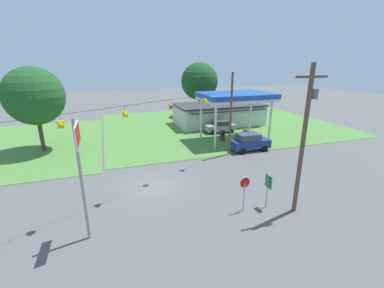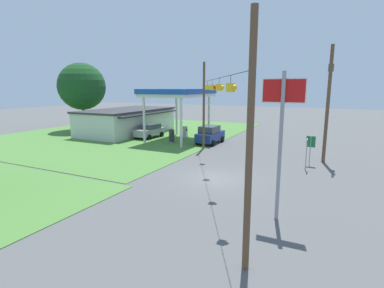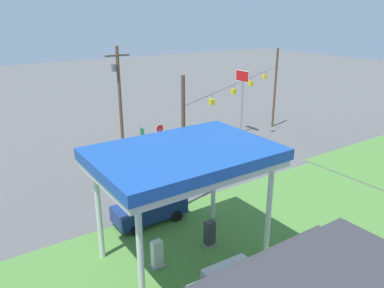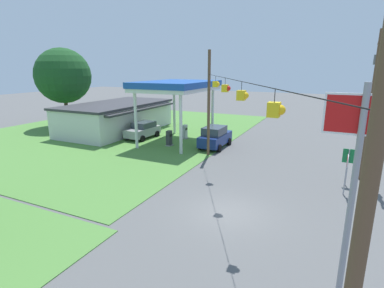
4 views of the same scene
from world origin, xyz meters
TOP-DOWN VIEW (x-y plane):
  - ground_plane at (0.00, 0.00)m, footprint 160.00×160.00m
  - grass_verge_station_corner at (14.23, 18.71)m, footprint 36.00×28.00m
  - gas_station_canopy at (12.23, 9.60)m, footprint 8.72×6.07m
  - gas_station_store at (14.14, 18.69)m, footprint 13.86×7.78m
  - fuel_pump_near at (10.58, 9.60)m, footprint 0.71×0.56m
  - fuel_pump_far at (13.88, 9.60)m, footprint 0.71×0.56m
  - car_at_pumps_front at (12.01, 5.44)m, footprint 4.47×2.12m
  - car_at_pumps_rear at (12.22, 13.76)m, footprint 4.27×2.26m
  - stop_sign_roadside at (5.14, -5.47)m, footprint 0.80×0.08m
  - stop_sign_overhead at (-4.60, -5.18)m, footprint 0.22×1.99m
  - route_sign at (6.89, -5.59)m, footprint 0.10×0.70m
  - utility_pole_main at (8.49, -6.55)m, footprint 2.20×0.44m
  - signal_span_gantry at (0.00, -0.01)m, footprint 18.80×10.24m
  - tree_behind_station at (13.57, 26.29)m, footprint 6.73×6.73m
  - tree_west_verge at (-10.28, 12.91)m, footprint 6.24×6.24m

SIDE VIEW (x-z plane):
  - ground_plane at x=0.00m, z-range 0.00..0.00m
  - grass_verge_station_corner at x=14.23m, z-range 0.00..0.04m
  - fuel_pump_near at x=10.58m, z-range -0.04..1.47m
  - fuel_pump_far at x=13.88m, z-range -0.04..1.47m
  - car_at_pumps_rear at x=12.22m, z-range 0.04..1.78m
  - car_at_pumps_front at x=12.01m, z-range 0.01..2.05m
  - gas_station_store at x=14.14m, z-range 0.01..3.34m
  - route_sign at x=6.89m, z-range 0.51..2.91m
  - stop_sign_roadside at x=5.14m, z-range 0.56..3.06m
  - signal_span_gantry at x=0.00m, z-range 0.40..9.16m
  - stop_sign_overhead at x=-4.60m, z-range 1.43..8.45m
  - utility_pole_main at x=8.49m, z-range 0.57..10.22m
  - gas_station_canopy at x=12.23m, z-range 2.50..8.59m
  - tree_west_verge at x=-10.28m, z-range 1.53..10.86m
  - tree_behind_station at x=13.57m, z-range 1.49..11.23m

